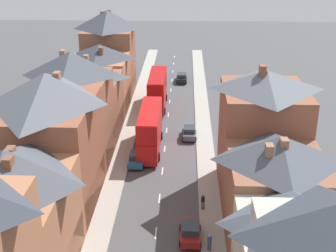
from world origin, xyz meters
The scene contains 14 objects.
pavement_left centered at (-5.10, 38.00, 0.07)m, with size 2.20×104.00×0.14m, color #A8A399.
pavement_right centered at (5.10, 38.00, 0.07)m, with size 2.20×104.00×0.14m, color #A8A399.
centre_line_dashes centered at (0.00, 36.00, 0.01)m, with size 0.14×97.80×0.01m.
terrace_row_left centered at (-10.19, 25.00, 6.11)m, with size 8.00×74.89×14.46m.
terrace_row_right centered at (10.19, 8.44, 6.04)m, with size 8.00×43.36×13.89m.
double_decker_bus_lead centered at (-1.81, 51.25, 2.82)m, with size 2.74×10.80×5.30m.
double_decker_bus_mid_street centered at (-1.81, 35.69, 2.82)m, with size 2.74×10.80×5.30m.
car_near_silver centered at (3.10, 17.21, 0.81)m, with size 1.90×3.92×1.61m.
car_parked_left_a centered at (-3.10, 50.17, 0.82)m, with size 1.90×4.48×1.63m.
car_parked_right_a centered at (-3.10, 31.59, 0.79)m, with size 1.90×4.02×1.57m.
car_mid_black centered at (3.10, 39.55, 0.81)m, with size 1.90×3.92×1.61m.
car_parked_left_b centered at (1.80, 65.09, 0.81)m, with size 1.90×4.45×1.59m.
pedestrian_mid_left centered at (4.70, 15.47, 1.03)m, with size 0.36×0.22×1.61m.
pedestrian_mid_right centered at (4.35, 21.94, 1.03)m, with size 0.36×0.22×1.61m.
Camera 1 is at (2.45, -17.40, 25.07)m, focal length 50.00 mm.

